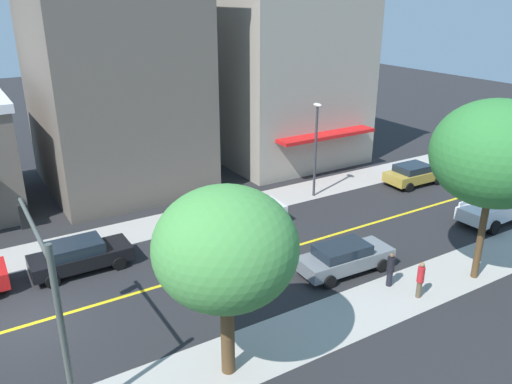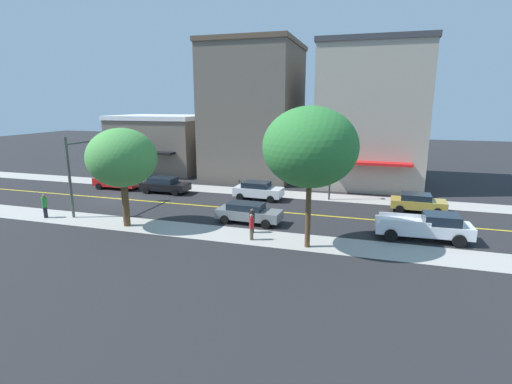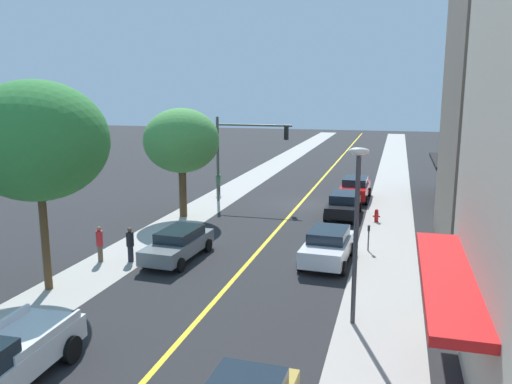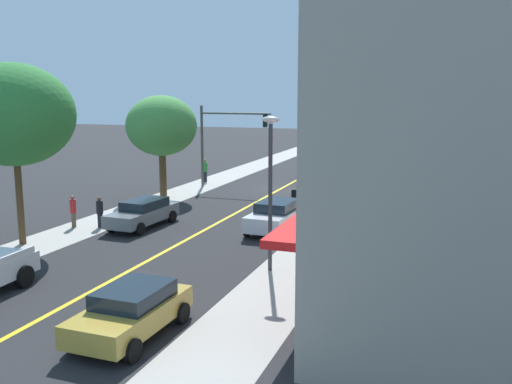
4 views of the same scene
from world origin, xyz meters
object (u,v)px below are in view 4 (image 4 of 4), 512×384
(pedestrian_black_shirt, at_px, (100,211))
(white_sedan_left_curb, at_px, (276,216))
(pedestrian_red_shirt, at_px, (73,210))
(pedestrian_green_shirt, at_px, (205,170))
(street_tree_left_near, at_px, (13,115))
(traffic_light_mast, at_px, (223,133))
(street_tree_right_corner, at_px, (162,126))
(gold_sedan_left_curb, at_px, (131,310))
(red_sedan_left_curb, at_px, (335,176))
(fire_hydrant, at_px, (343,198))
(parking_meter, at_px, (320,208))
(grey_sedan_right_curb, at_px, (143,213))
(street_lamp, at_px, (270,176))
(black_sedan_left_curb, at_px, (315,188))

(pedestrian_black_shirt, bearing_deg, white_sedan_left_curb, 52.82)
(pedestrian_red_shirt, bearing_deg, pedestrian_green_shirt, -149.51)
(street_tree_left_near, bearing_deg, traffic_light_mast, -98.54)
(street_tree_right_corner, bearing_deg, traffic_light_mast, -114.42)
(street_tree_right_corner, distance_m, pedestrian_green_shirt, 8.00)
(gold_sedan_left_curb, bearing_deg, white_sedan_left_curb, -179.43)
(white_sedan_left_curb, bearing_deg, red_sedan_left_curb, -177.49)
(traffic_light_mast, relative_size, pedestrian_red_shirt, 3.56)
(gold_sedan_left_curb, distance_m, pedestrian_red_shirt, 14.61)
(street_tree_right_corner, height_order, traffic_light_mast, street_tree_right_corner)
(fire_hydrant, distance_m, parking_meter, 6.05)
(fire_hydrant, bearing_deg, pedestrian_red_shirt, 42.30)
(street_tree_left_near, bearing_deg, white_sedan_left_curb, -149.24)
(street_tree_left_near, distance_m, traffic_light_mast, 18.20)
(street_tree_left_near, bearing_deg, grey_sedan_right_curb, -126.03)
(street_lamp, distance_m, pedestrian_red_shirt, 12.77)
(street_lamp, distance_m, red_sedan_left_curb, 21.14)
(street_tree_left_near, xyz_separation_m, gold_sedan_left_curb, (-10.23, 7.04, -5.22))
(fire_hydrant, relative_size, white_sedan_left_curb, 0.18)
(red_sedan_left_curb, distance_m, white_sedan_left_curb, 14.76)
(parking_meter, relative_size, pedestrian_green_shirt, 0.72)
(pedestrian_red_shirt, bearing_deg, street_tree_left_near, 28.28)
(street_lamp, height_order, gold_sedan_left_curb, street_lamp)
(white_sedan_left_curb, relative_size, gold_sedan_left_curb, 1.05)
(street_tree_left_near, xyz_separation_m, black_sedan_left_curb, (-10.21, -15.46, -5.19))
(white_sedan_left_curb, bearing_deg, pedestrian_black_shirt, -73.16)
(white_sedan_left_curb, bearing_deg, pedestrian_red_shirt, -72.89)
(street_tree_right_corner, relative_size, grey_sedan_right_curb, 1.44)
(fire_hydrant, height_order, parking_meter, parking_meter)
(parking_meter, distance_m, traffic_light_mast, 13.66)
(street_tree_left_near, relative_size, grey_sedan_right_curb, 1.75)
(street_tree_right_corner, height_order, gold_sedan_left_curb, street_tree_right_corner)
(fire_hydrant, xyz_separation_m, pedestrian_black_shirt, (10.77, 10.64, 0.47))
(grey_sedan_right_curb, bearing_deg, red_sedan_left_curb, 159.58)
(traffic_light_mast, height_order, black_sedan_left_curb, traffic_light_mast)
(white_sedan_left_curb, height_order, pedestrian_black_shirt, pedestrian_black_shirt)
(gold_sedan_left_curb, height_order, pedestrian_green_shirt, pedestrian_green_shirt)
(street_lamp, height_order, pedestrian_green_shirt, street_lamp)
(traffic_light_mast, bearing_deg, pedestrian_red_shirt, -99.99)
(white_sedan_left_curb, xyz_separation_m, black_sedan_left_curb, (0.22, -9.26, -0.03))
(parking_meter, relative_size, gold_sedan_left_curb, 0.31)
(white_sedan_left_curb, xyz_separation_m, gold_sedan_left_curb, (0.20, 13.24, -0.06))
(street_tree_left_near, distance_m, red_sedan_left_curb, 23.98)
(street_tree_left_near, xyz_separation_m, pedestrian_black_shirt, (-1.52, -3.95, -5.12))
(black_sedan_left_curb, relative_size, pedestrian_black_shirt, 2.81)
(street_tree_left_near, xyz_separation_m, pedestrian_red_shirt, (-0.16, -3.56, -5.07))
(street_tree_left_near, distance_m, gold_sedan_left_curb, 13.47)
(traffic_light_mast, relative_size, pedestrian_green_shirt, 3.36)
(street_tree_left_near, bearing_deg, fire_hydrant, -130.10)
(pedestrian_black_shirt, bearing_deg, parking_meter, 62.09)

